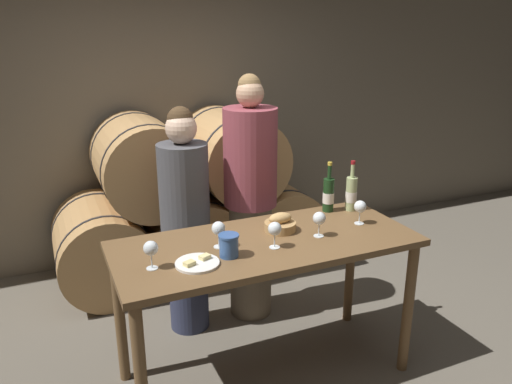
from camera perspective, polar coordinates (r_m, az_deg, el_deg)
ground_plane at (r=3.37m, az=1.09°, el=-19.95°), size 10.00×10.00×0.00m
stone_wall_back at (r=4.68m, az=-10.07°, el=12.08°), size 10.00×0.12×3.20m
barrel_stack at (r=4.35m, az=-7.50°, el=-1.34°), size 2.29×0.91×1.41m
tasting_table at (r=2.94m, az=1.19°, el=-7.66°), size 1.76×0.75×0.91m
person_left at (r=3.46m, az=-8.06°, el=-3.35°), size 0.34×0.34×1.61m
person_right at (r=3.58m, az=-0.64°, el=-0.92°), size 0.38×0.38×1.79m
wine_bottle_red at (r=3.34m, az=8.28°, el=-0.28°), size 0.08×0.08×0.34m
wine_bottle_white at (r=3.39m, az=10.83°, el=-0.15°), size 0.08×0.08×0.34m
blue_crock at (r=2.68m, az=-3.13°, el=-6.02°), size 0.11×0.11×0.13m
bread_basket at (r=3.01m, az=2.78°, el=-3.67°), size 0.19×0.19×0.12m
cheese_plate at (r=2.63m, az=-6.72°, el=-8.06°), size 0.23×0.23×0.04m
wine_glass_far_left at (r=2.58m, az=-11.93°, el=-6.38°), size 0.08×0.08×0.15m
wine_glass_left at (r=2.77m, az=-4.31°, el=-4.22°), size 0.08×0.08×0.15m
wine_glass_center at (r=2.76m, az=2.07°, el=-4.30°), size 0.08×0.08×0.15m
wine_glass_right at (r=2.93m, az=7.24°, el=-3.06°), size 0.08×0.08×0.15m
wine_glass_far_right at (r=3.16m, az=11.84°, el=-1.72°), size 0.08×0.08×0.15m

